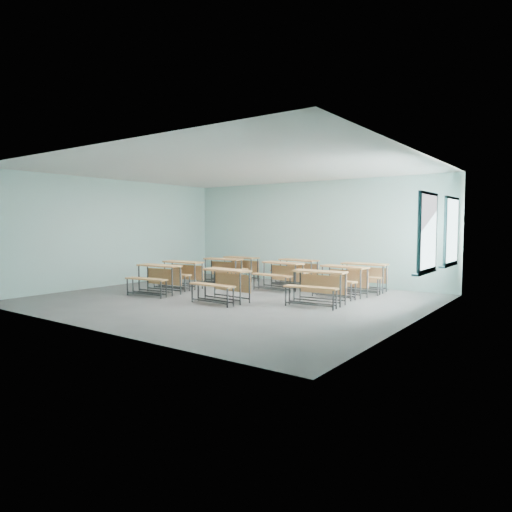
{
  "coord_description": "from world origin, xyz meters",
  "views": [
    {
      "loc": [
        7.06,
        -8.71,
        1.86
      ],
      "look_at": [
        -0.11,
        1.2,
        1.0
      ],
      "focal_mm": 32.0,
      "sensor_mm": 36.0,
      "label": 1
    }
  ],
  "objects_px": {
    "desk_unit_r3c2": "(363,273)",
    "desk_unit_r3c0": "(239,265)",
    "desk_unit_r2c1": "(280,271)",
    "desk_unit_r2c0": "(221,267)",
    "desk_unit_r2c2": "(342,276)",
    "desk_unit_r1c0": "(181,270)",
    "desk_unit_r3c1": "(296,268)",
    "desk_unit_r1c2": "(318,282)",
    "desk_unit_r0c0": "(157,275)",
    "desk_unit_r0c1": "(224,280)"
  },
  "relations": [
    {
      "from": "desk_unit_r1c2",
      "to": "desk_unit_r2c0",
      "type": "relative_size",
      "value": 0.99
    },
    {
      "from": "desk_unit_r1c0",
      "to": "desk_unit_r2c0",
      "type": "distance_m",
      "value": 1.57
    },
    {
      "from": "desk_unit_r3c1",
      "to": "desk_unit_r2c0",
      "type": "bearing_deg",
      "value": -149.83
    },
    {
      "from": "desk_unit_r0c0",
      "to": "desk_unit_r2c0",
      "type": "height_order",
      "value": "same"
    },
    {
      "from": "desk_unit_r2c2",
      "to": "desk_unit_r3c0",
      "type": "bearing_deg",
      "value": 173.87
    },
    {
      "from": "desk_unit_r1c0",
      "to": "desk_unit_r3c2",
      "type": "bearing_deg",
      "value": 24.55
    },
    {
      "from": "desk_unit_r0c0",
      "to": "desk_unit_r3c2",
      "type": "relative_size",
      "value": 1.03
    },
    {
      "from": "desk_unit_r0c0",
      "to": "desk_unit_r3c1",
      "type": "bearing_deg",
      "value": 54.9
    },
    {
      "from": "desk_unit_r3c2",
      "to": "desk_unit_r3c0",
      "type": "bearing_deg",
      "value": 177.73
    },
    {
      "from": "desk_unit_r1c0",
      "to": "desk_unit_r2c2",
      "type": "height_order",
      "value": "same"
    },
    {
      "from": "desk_unit_r2c1",
      "to": "desk_unit_r2c0",
      "type": "bearing_deg",
      "value": -176.17
    },
    {
      "from": "desk_unit_r3c1",
      "to": "desk_unit_r2c2",
      "type": "bearing_deg",
      "value": -25.7
    },
    {
      "from": "desk_unit_r2c1",
      "to": "desk_unit_r3c0",
      "type": "bearing_deg",
      "value": 163.44
    },
    {
      "from": "desk_unit_r2c2",
      "to": "desk_unit_r3c2",
      "type": "distance_m",
      "value": 1.11
    },
    {
      "from": "desk_unit_r2c1",
      "to": "desk_unit_r3c0",
      "type": "distance_m",
      "value": 2.43
    },
    {
      "from": "desk_unit_r2c2",
      "to": "desk_unit_r3c1",
      "type": "relative_size",
      "value": 1.03
    },
    {
      "from": "desk_unit_r2c0",
      "to": "desk_unit_r3c0",
      "type": "relative_size",
      "value": 1.02
    },
    {
      "from": "desk_unit_r3c0",
      "to": "desk_unit_r0c0",
      "type": "bearing_deg",
      "value": -85.99
    },
    {
      "from": "desk_unit_r0c1",
      "to": "desk_unit_r1c2",
      "type": "bearing_deg",
      "value": 29.84
    },
    {
      "from": "desk_unit_r2c2",
      "to": "desk_unit_r2c1",
      "type": "bearing_deg",
      "value": -174.39
    },
    {
      "from": "desk_unit_r3c1",
      "to": "desk_unit_r1c0",
      "type": "bearing_deg",
      "value": -127.89
    },
    {
      "from": "desk_unit_r0c0",
      "to": "desk_unit_r2c2",
      "type": "relative_size",
      "value": 0.99
    },
    {
      "from": "desk_unit_r1c2",
      "to": "desk_unit_r2c2",
      "type": "xyz_separation_m",
      "value": [
        -0.07,
        1.44,
        0.0
      ]
    },
    {
      "from": "desk_unit_r1c0",
      "to": "desk_unit_r2c0",
      "type": "relative_size",
      "value": 0.98
    },
    {
      "from": "desk_unit_r1c0",
      "to": "desk_unit_r3c1",
      "type": "bearing_deg",
      "value": 43.52
    },
    {
      "from": "desk_unit_r1c2",
      "to": "desk_unit_r3c2",
      "type": "distance_m",
      "value": 2.54
    },
    {
      "from": "desk_unit_r3c0",
      "to": "desk_unit_r1c2",
      "type": "bearing_deg",
      "value": -26.73
    },
    {
      "from": "desk_unit_r0c0",
      "to": "desk_unit_r3c0",
      "type": "distance_m",
      "value": 3.57
    },
    {
      "from": "desk_unit_r0c0",
      "to": "desk_unit_r3c0",
      "type": "relative_size",
      "value": 1.03
    },
    {
      "from": "desk_unit_r2c0",
      "to": "desk_unit_r0c1",
      "type": "bearing_deg",
      "value": -54.65
    },
    {
      "from": "desk_unit_r1c0",
      "to": "desk_unit_r3c1",
      "type": "distance_m",
      "value": 3.48
    },
    {
      "from": "desk_unit_r2c0",
      "to": "desk_unit_r3c2",
      "type": "xyz_separation_m",
      "value": [
        4.3,
        0.92,
        0.0
      ]
    },
    {
      "from": "desk_unit_r0c1",
      "to": "desk_unit_r1c0",
      "type": "relative_size",
      "value": 0.99
    },
    {
      "from": "desk_unit_r2c0",
      "to": "desk_unit_r2c1",
      "type": "height_order",
      "value": "same"
    },
    {
      "from": "desk_unit_r0c1",
      "to": "desk_unit_r1c2",
      "type": "relative_size",
      "value": 0.98
    },
    {
      "from": "desk_unit_r2c1",
      "to": "desk_unit_r3c1",
      "type": "bearing_deg",
      "value": 104.06
    },
    {
      "from": "desk_unit_r0c0",
      "to": "desk_unit_r2c1",
      "type": "bearing_deg",
      "value": 43.5
    },
    {
      "from": "desk_unit_r3c1",
      "to": "desk_unit_r1c2",
      "type": "bearing_deg",
      "value": -46.6
    },
    {
      "from": "desk_unit_r2c0",
      "to": "desk_unit_r3c0",
      "type": "distance_m",
      "value": 0.85
    },
    {
      "from": "desk_unit_r2c0",
      "to": "desk_unit_r3c0",
      "type": "height_order",
      "value": "same"
    },
    {
      "from": "desk_unit_r3c2",
      "to": "desk_unit_r1c0",
      "type": "bearing_deg",
      "value": -154.63
    },
    {
      "from": "desk_unit_r2c0",
      "to": "desk_unit_r2c1",
      "type": "relative_size",
      "value": 0.99
    },
    {
      "from": "desk_unit_r3c1",
      "to": "desk_unit_r0c0",
      "type": "bearing_deg",
      "value": -114.32
    },
    {
      "from": "desk_unit_r1c2",
      "to": "desk_unit_r2c1",
      "type": "height_order",
      "value": "same"
    },
    {
      "from": "desk_unit_r1c0",
      "to": "desk_unit_r2c1",
      "type": "distance_m",
      "value": 2.88
    },
    {
      "from": "desk_unit_r2c2",
      "to": "desk_unit_r3c2",
      "type": "height_order",
      "value": "same"
    },
    {
      "from": "desk_unit_r2c0",
      "to": "desk_unit_r3c2",
      "type": "height_order",
      "value": "same"
    },
    {
      "from": "desk_unit_r0c0",
      "to": "desk_unit_r3c1",
      "type": "relative_size",
      "value": 1.02
    },
    {
      "from": "desk_unit_r1c2",
      "to": "desk_unit_r3c1",
      "type": "height_order",
      "value": "same"
    },
    {
      "from": "desk_unit_r0c0",
      "to": "desk_unit_r0c1",
      "type": "height_order",
      "value": "same"
    }
  ]
}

